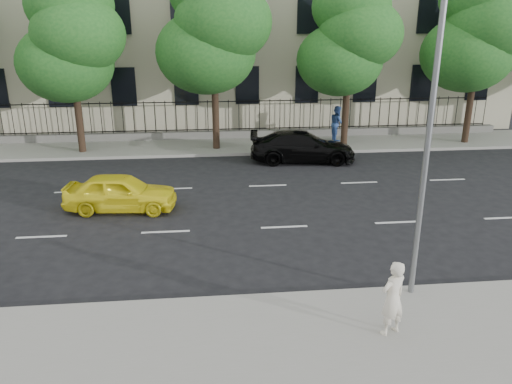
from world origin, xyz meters
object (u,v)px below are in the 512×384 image
Objects in this scene: yellow_taxi at (121,192)px; black_sedan at (302,147)px; street_light at (423,90)px; woman_near at (393,298)px.

black_sedan is (7.93, 5.91, 0.06)m from yellow_taxi.
street_light reaches higher than black_sedan.
woman_near is at bearing -135.38° from yellow_taxi.
woman_near is at bearing -177.34° from black_sedan.
black_sedan is at bearing -47.87° from yellow_taxi.
street_light is at bearing -122.85° from yellow_taxi.
black_sedan is 2.97× the size of woman_near.
woman_near is (-1.17, -2.18, -4.13)m from street_light.
street_light is 13.17m from black_sedan.
woman_near is (-0.85, -14.59, 0.27)m from black_sedan.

